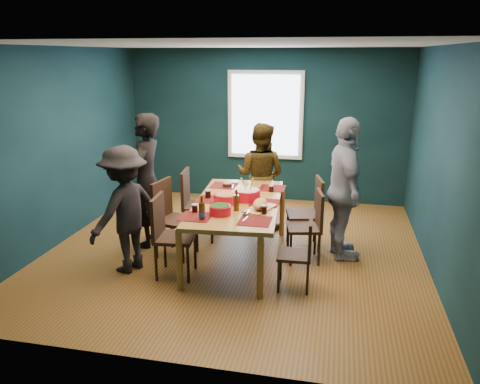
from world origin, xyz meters
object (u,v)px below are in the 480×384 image
Objects in this scene: chair_right_far at (311,208)px; person_back at (260,176)px; chair_left_far at (193,199)px; chair_left_mid at (170,212)px; bowl_herbs at (220,209)px; chair_left_near at (167,230)px; person_right at (344,190)px; dining_table at (238,207)px; person_far_left at (146,181)px; chair_right_mid at (311,221)px; bowl_dumpling at (247,194)px; person_near_left at (125,210)px; chair_right_near at (302,249)px; bowl_salad at (225,198)px; cutting_board at (260,205)px.

person_back reaches higher than chair_right_far.
chair_left_mid is (-0.13, -0.63, 0.00)m from chair_left_far.
chair_left_mid reaches higher than bowl_herbs.
person_right is at bearing 20.34° from chair_left_near.
person_far_left is (-1.34, 0.25, 0.20)m from dining_table.
dining_table is 0.96m from chair_left_near.
person_right is (2.66, 0.11, 0.00)m from person_far_left.
chair_right_mid is 0.88m from bowl_dumpling.
person_far_left is (-2.27, 0.09, 0.38)m from chair_right_mid.
dining_table is 8.42× the size of bowl_herbs.
chair_right_mid is at bearing 5.51° from bowl_dumpling.
bowl_herbs is (-0.16, -1.85, 0.05)m from person_back.
person_right reaches higher than bowl_herbs.
chair_left_far is 1.28m from person_near_left.
person_back is (-0.86, 1.15, 0.27)m from chair_right_mid.
chair_left_far is 1.22× the size of chair_right_near.
bowl_herbs is (-1.41, -0.89, -0.07)m from person_right.
bowl_salad is (-1.06, -0.27, 0.32)m from chair_right_mid.
person_back reaches higher than cutting_board.
bowl_dumpling is at bearing -36.88° from chair_left_far.
chair_left_far is 0.64m from chair_left_mid.
cutting_board is at bearing 123.95° from person_near_left.
chair_right_far is at bearing 82.78° from chair_right_mid.
chair_left_near is 1.01× the size of chair_right_far.
person_near_left reaches higher than chair_left_mid.
chair_right_near is 0.75m from cutting_board.
person_far_left reaches higher than bowl_salad.
person_far_left is (-0.43, 0.28, 0.33)m from chair_left_mid.
person_near_left is at bearing 95.19° from person_right.
bowl_herbs is (1.18, 0.04, 0.07)m from person_near_left.
bowl_dumpling is at bearing 33.10° from dining_table.
person_near_left is at bearing 171.35° from chair_left_near.
bowl_dumpling is at bearing 38.10° from bowl_salad.
person_near_left is at bearing -154.48° from bowl_dumpling.
chair_left_far reaches higher than dining_table.
chair_right_mid is 0.59m from person_right.
chair_left_far is at bearing 138.34° from dining_table.
chair_left_far is 1.73× the size of cutting_board.
chair_right_near is 1.42× the size of cutting_board.
chair_left_far is at bearing -179.89° from person_near_left.
dining_table is 1.09m from chair_right_far.
chair_left_near is 1.15m from cutting_board.
bowl_dumpling is at bearing 72.00° from bowl_herbs.
person_near_left is at bearing 176.28° from chair_right_near.
chair_left_near is 1.11m from person_far_left.
chair_left_far is at bearing 89.20° from chair_left_mid.
dining_table is 0.44m from cutting_board.
chair_right_near is at bearing 124.92° from person_back.
cutting_board is at bearing 143.24° from chair_right_near.
chair_right_far is at bearing 31.78° from chair_left_near.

